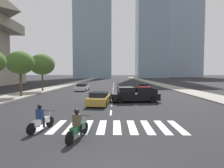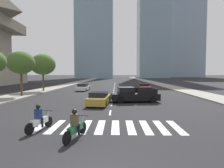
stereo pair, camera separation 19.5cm
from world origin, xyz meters
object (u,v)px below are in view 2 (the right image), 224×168
(sedan_gold_1, at_px, (99,99))
(street_tree_second, at_px, (21,63))
(pickup_truck, at_px, (133,95))
(street_tree_third, at_px, (43,65))
(motorcycle_trailing, at_px, (39,120))
(motorcycle_lead, at_px, (75,127))
(sedan_red_2, at_px, (144,87))
(sedan_white_0, at_px, (83,87))

(sedan_gold_1, distance_m, street_tree_second, 13.39)
(pickup_truck, relative_size, street_tree_third, 0.84)
(pickup_truck, height_order, street_tree_third, street_tree_third)
(motorcycle_trailing, height_order, pickup_truck, pickup_truck)
(pickup_truck, relative_size, street_tree_second, 0.90)
(motorcycle_trailing, bearing_deg, pickup_truck, -12.69)
(motorcycle_lead, relative_size, street_tree_third, 0.34)
(motorcycle_lead, relative_size, sedan_red_2, 0.45)
(motorcycle_lead, bearing_deg, pickup_truck, -2.61)
(motorcycle_lead, relative_size, pickup_truck, 0.40)
(motorcycle_lead, xyz_separation_m, sedan_red_2, (7.18, 26.37, 0.03))
(sedan_gold_1, bearing_deg, motorcycle_lead, -176.32)
(motorcycle_lead, height_order, motorcycle_trailing, same)
(sedan_red_2, xyz_separation_m, street_tree_third, (-18.15, -2.75, 4.16))
(motorcycle_lead, distance_m, street_tree_second, 19.87)
(motorcycle_trailing, xyz_separation_m, sedan_red_2, (9.49, 25.10, 0.03))
(motorcycle_trailing, height_order, sedan_red_2, motorcycle_trailing)
(street_tree_second, bearing_deg, sedan_red_2, 29.58)
(street_tree_second, height_order, street_tree_third, street_tree_third)
(pickup_truck, bearing_deg, street_tree_second, -22.50)
(motorcycle_trailing, height_order, street_tree_second, street_tree_second)
(motorcycle_lead, relative_size, street_tree_second, 0.36)
(sedan_white_0, height_order, sedan_gold_1, sedan_gold_1)
(street_tree_second, bearing_deg, street_tree_third, 90.00)
(pickup_truck, xyz_separation_m, street_tree_third, (-14.78, 11.75, 3.96))
(motorcycle_trailing, distance_m, sedan_white_0, 24.30)
(motorcycle_lead, height_order, pickup_truck, pickup_truck)
(pickup_truck, xyz_separation_m, sedan_white_0, (-8.06, 13.62, -0.21))
(motorcycle_lead, relative_size, sedan_gold_1, 0.47)
(sedan_gold_1, relative_size, street_tree_second, 0.76)
(sedan_white_0, xyz_separation_m, sedan_gold_1, (4.47, -15.58, 0.01))
(motorcycle_lead, distance_m, sedan_gold_1, 9.91)
(sedan_red_2, xyz_separation_m, street_tree_second, (-18.15, -10.30, 4.03))
(motorcycle_trailing, distance_m, sedan_red_2, 26.84)
(pickup_truck, bearing_deg, sedan_gold_1, 21.99)
(sedan_gold_1, bearing_deg, street_tree_second, 66.16)
(sedan_gold_1, relative_size, street_tree_third, 0.71)
(motorcycle_lead, xyz_separation_m, street_tree_third, (-10.97, 23.62, 4.19))
(pickup_truck, height_order, sedan_red_2, pickup_truck)
(motorcycle_lead, xyz_separation_m, sedan_white_0, (-4.25, 25.49, 0.02))
(motorcycle_trailing, bearing_deg, street_tree_third, 38.48)
(sedan_white_0, bearing_deg, pickup_truck, -145.79)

